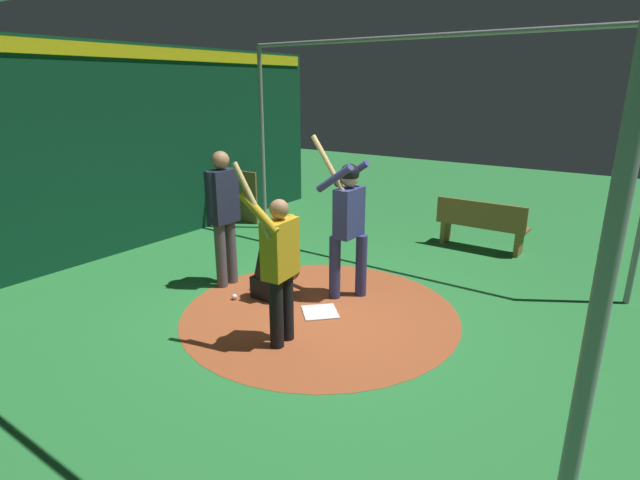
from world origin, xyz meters
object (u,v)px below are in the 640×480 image
object	(u,v)px
bat_rack	(238,197)
bench	(481,224)
batter	(348,218)
baseball_0	(234,297)
catcher	(274,270)
visitor	(280,263)
home_plate	(320,312)
umpire	(224,211)

from	to	relation	value
bat_rack	bench	distance (m)	4.83
batter	baseball_0	world-z (taller)	batter
catcher	visitor	bearing A→B (deg)	-46.24
batter	visitor	world-z (taller)	batter
batter	baseball_0	bearing A→B (deg)	-140.40
home_plate	bench	xyz separation A→B (m)	(0.81, 3.63, 0.42)
catcher	baseball_0	bearing A→B (deg)	-134.96
batter	catcher	world-z (taller)	batter
home_plate	bat_rack	xyz separation A→B (m)	(-3.92, 2.65, 0.48)
bench	bat_rack	bearing A→B (deg)	-168.29
baseball_0	home_plate	bearing A→B (deg)	15.88
catcher	bench	xyz separation A→B (m)	(1.59, 3.58, 0.05)
batter	catcher	distance (m)	1.20
batter	bench	distance (m)	3.18
umpire	visitor	world-z (taller)	visitor
catcher	bat_rack	distance (m)	4.08
bat_rack	baseball_0	size ratio (longest dim) A/B	14.32
catcher	umpire	xyz separation A→B (m)	(-0.83, -0.04, 0.69)
baseball_0	umpire	bearing A→B (deg)	143.96
batter	bench	xyz separation A→B (m)	(0.81, 3.00, -0.65)
baseball_0	bat_rack	bearing A→B (deg)	133.05
umpire	visitor	xyz separation A→B (m)	(1.68, -0.85, -0.14)
umpire	baseball_0	xyz separation A→B (m)	(0.46, -0.33, -1.03)
baseball_0	bench	bearing A→B (deg)	63.67
catcher	umpire	size ratio (longest dim) A/B	0.52
umpire	bat_rack	world-z (taller)	umpire
bat_rack	baseball_0	bearing A→B (deg)	-46.95
home_plate	umpire	distance (m)	1.92
home_plate	catcher	world-z (taller)	catcher
batter	visitor	xyz separation A→B (m)	(0.08, -1.47, -0.15)
home_plate	bench	distance (m)	3.74
home_plate	baseball_0	size ratio (longest dim) A/B	5.68
umpire	bat_rack	distance (m)	3.56
umpire	baseball_0	world-z (taller)	umpire
home_plate	batter	size ratio (longest dim) A/B	0.20
visitor	baseball_0	world-z (taller)	visitor
bat_rack	bench	xyz separation A→B (m)	(4.73, 0.98, -0.05)
bat_rack	home_plate	bearing A→B (deg)	-33.98
bat_rack	bench	world-z (taller)	bat_rack
batter	umpire	xyz separation A→B (m)	(-1.60, -0.62, -0.01)
batter	baseball_0	distance (m)	1.82
batter	umpire	world-z (taller)	batter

